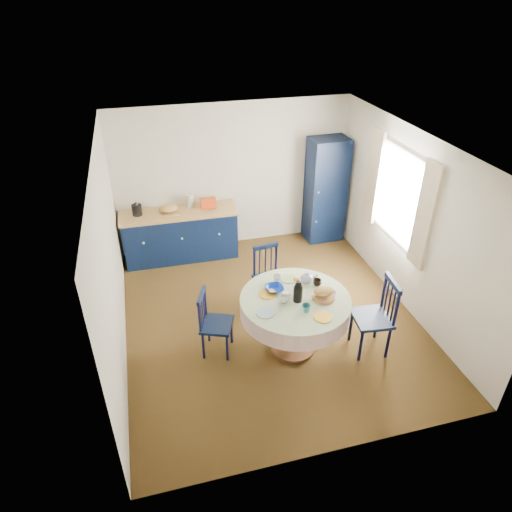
{
  "coord_description": "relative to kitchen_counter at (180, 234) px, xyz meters",
  "views": [
    {
      "loc": [
        -1.49,
        -4.88,
        4.17
      ],
      "look_at": [
        -0.15,
        0.2,
        0.92
      ],
      "focal_mm": 32.0,
      "sensor_mm": 36.0,
      "label": 1
    }
  ],
  "objects": [
    {
      "name": "wall_back",
      "position": [
        1.0,
        0.29,
        0.8
      ],
      "size": [
        4.0,
        0.02,
        2.5
      ],
      "primitive_type": "cube",
      "color": "silver",
      "rests_on": "floor"
    },
    {
      "name": "mug_a",
      "position": [
        0.95,
        -2.71,
        0.42
      ],
      "size": [
        0.11,
        0.11,
        0.09
      ],
      "primitive_type": "imported",
      "color": "silver",
      "rests_on": "dining_table"
    },
    {
      "name": "dining_table",
      "position": [
        1.12,
        -2.68,
        0.25
      ],
      "size": [
        1.36,
        1.36,
        1.1
      ],
      "color": "brown",
      "rests_on": "floor"
    },
    {
      "name": "chair_right",
      "position": [
        2.1,
        -2.91,
        0.09
      ],
      "size": [
        0.49,
        0.51,
        1.05
      ],
      "rotation": [
        0.0,
        0.0,
        -1.67
      ],
      "color": "black",
      "rests_on": "floor"
    },
    {
      "name": "mug_c",
      "position": [
        1.46,
        -2.49,
        0.42
      ],
      "size": [
        0.11,
        0.11,
        0.09
      ],
      "primitive_type": "imported",
      "color": "black",
      "rests_on": "dining_table"
    },
    {
      "name": "pantry_cabinet",
      "position": [
        2.6,
        0.04,
        0.49
      ],
      "size": [
        0.67,
        0.49,
        1.87
      ],
      "rotation": [
        0.0,
        0.0,
        0.03
      ],
      "color": "black",
      "rests_on": "floor"
    },
    {
      "name": "kitchen_counter",
      "position": [
        0.0,
        0.0,
        0.0
      ],
      "size": [
        1.93,
        0.63,
        1.1
      ],
      "rotation": [
        0.0,
        0.0,
        -0.01
      ],
      "color": "black",
      "rests_on": "floor"
    },
    {
      "name": "chair_left",
      "position": [
        0.13,
        -2.43,
        0.01
      ],
      "size": [
        0.5,
        0.51,
        0.89
      ],
      "rotation": [
        0.0,
        0.0,
        1.19
      ],
      "color": "black",
      "rests_on": "floor"
    },
    {
      "name": "wall_left",
      "position": [
        -1.0,
        -1.96,
        0.8
      ],
      "size": [
        0.02,
        4.5,
        2.5
      ],
      "primitive_type": "cube",
      "color": "silver",
      "rests_on": "floor"
    },
    {
      "name": "floor",
      "position": [
        1.0,
        -1.96,
        -0.45
      ],
      "size": [
        4.5,
        4.5,
        0.0
      ],
      "primitive_type": "plane",
      "color": "black",
      "rests_on": "ground"
    },
    {
      "name": "mug_d",
      "position": [
        1.0,
        -2.27,
        0.42
      ],
      "size": [
        0.1,
        0.1,
        0.1
      ],
      "primitive_type": "imported",
      "color": "silver",
      "rests_on": "dining_table"
    },
    {
      "name": "chair_far",
      "position": [
        1.07,
        -1.66,
        0.03
      ],
      "size": [
        0.47,
        0.45,
        0.94
      ],
      "rotation": [
        0.0,
        0.0,
        0.12
      ],
      "color": "black",
      "rests_on": "floor"
    },
    {
      "name": "ceiling",
      "position": [
        1.0,
        -1.96,
        2.05
      ],
      "size": [
        4.5,
        4.5,
        0.0
      ],
      "primitive_type": "plane",
      "rotation": [
        3.14,
        0.0,
        0.0
      ],
      "color": "white",
      "rests_on": "wall_back"
    },
    {
      "name": "wall_right",
      "position": [
        3.0,
        -1.96,
        0.8
      ],
      "size": [
        0.02,
        4.5,
        2.5
      ],
      "primitive_type": "cube",
      "color": "silver",
      "rests_on": "floor"
    },
    {
      "name": "window",
      "position": [
        2.96,
        -1.66,
        1.08
      ],
      "size": [
        0.1,
        1.74,
        1.45
      ],
      "color": "white",
      "rests_on": "wall_right"
    },
    {
      "name": "mug_b",
      "position": [
        1.15,
        -2.95,
        0.43
      ],
      "size": [
        0.11,
        0.11,
        0.1
      ],
      "primitive_type": "imported",
      "color": "#2B6C73",
      "rests_on": "dining_table"
    },
    {
      "name": "cobalt_bowl",
      "position": [
        0.91,
        -2.46,
        0.4
      ],
      "size": [
        0.23,
        0.23,
        0.06
      ],
      "primitive_type": "imported",
      "color": "navy",
      "rests_on": "dining_table"
    }
  ]
}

